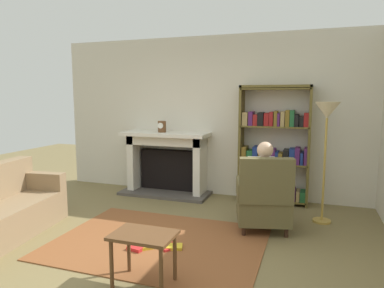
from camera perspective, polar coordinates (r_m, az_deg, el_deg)
name	(u,v)px	position (r m, az deg, el deg)	size (l,w,h in m)	color
ground	(147,253)	(4.01, -7.30, -17.27)	(14.00, 14.00, 0.00)	olive
back_wall	(212,116)	(6.03, 3.30, 4.51)	(5.60, 0.10, 2.70)	beige
area_rug	(159,242)	(4.25, -5.44, -15.63)	(2.40, 1.80, 0.01)	brown
fireplace	(167,161)	(6.13, -4.03, -2.74)	(1.54, 0.64, 1.09)	#4C4742
mantel_clock	(162,127)	(5.98, -4.93, 2.84)	(0.14, 0.14, 0.19)	brown
bookshelf	(274,148)	(5.66, 13.27, -0.59)	(1.09, 0.32, 1.87)	brown
armchair_reading	(264,199)	(4.50, 11.66, -8.73)	(0.78, 0.76, 0.97)	#331E14
seated_reader	(263,181)	(4.56, 11.54, -5.95)	(0.45, 0.58, 1.14)	silver
side_table	(143,242)	(3.26, -7.93, -15.56)	(0.56, 0.39, 0.48)	brown
scattered_books	(155,245)	(4.11, -6.13, -16.14)	(0.59, 0.43, 0.04)	gold
floor_lamp	(327,121)	(4.90, 21.14, 3.52)	(0.32, 0.32, 1.62)	#B7933F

